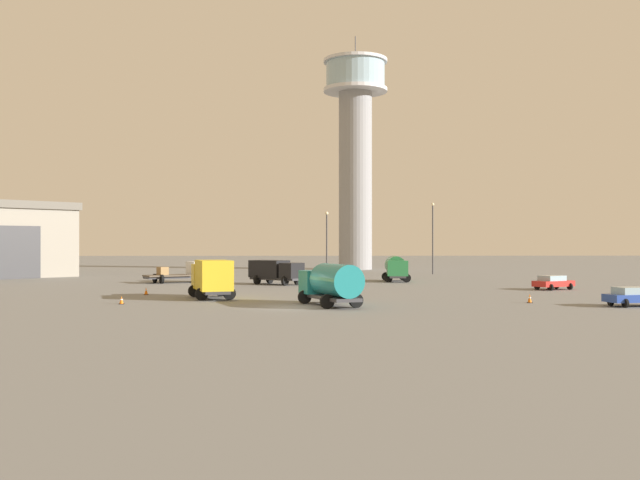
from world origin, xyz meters
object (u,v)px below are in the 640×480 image
at_px(truck_box_black, 275,271).
at_px(car_blue, 634,296).
at_px(light_post_east, 433,232).
at_px(traffic_cone_mid_apron, 121,300).
at_px(control_tower, 355,142).
at_px(truck_box_yellow, 212,277).
at_px(car_red, 553,282).
at_px(truck_fuel_tanker_green, 396,267).
at_px(traffic_cone_near_left, 146,291).
at_px(truck_fuel_tanker_teal, 331,283).
at_px(light_post_west, 327,238).
at_px(truck_flatbed_white, 186,272).
at_px(traffic_cone_near_right, 530,298).

xyz_separation_m(truck_box_black, car_blue, (26.29, -27.50, -0.76)).
relative_size(light_post_east, traffic_cone_mid_apron, 17.35).
relative_size(car_blue, light_post_east, 0.43).
xyz_separation_m(control_tower, light_post_east, (9.63, -19.15, -15.71)).
xyz_separation_m(truck_box_yellow, car_red, (31.36, 10.15, -1.00)).
relative_size(truck_fuel_tanker_green, traffic_cone_mid_apron, 9.97).
relative_size(car_blue, traffic_cone_near_left, 6.59).
distance_m(truck_box_yellow, car_red, 32.98).
distance_m(truck_fuel_tanker_teal, light_post_west, 43.39).
bearing_deg(truck_fuel_tanker_teal, car_red, -72.14).
bearing_deg(truck_box_yellow, control_tower, -31.19).
distance_m(car_red, light_post_west, 33.59).
relative_size(truck_fuel_tanker_teal, light_post_west, 0.83).
bearing_deg(light_post_west, truck_fuel_tanker_green, -54.72).
height_order(truck_fuel_tanker_green, car_blue, truck_fuel_tanker_green).
bearing_deg(truck_flatbed_white, car_red, -50.64).
height_order(truck_fuel_tanker_teal, traffic_cone_mid_apron, truck_fuel_tanker_teal).
distance_m(control_tower, truck_fuel_tanker_teal, 73.50).
distance_m(truck_fuel_tanker_green, car_red, 20.10).
xyz_separation_m(truck_flatbed_white, truck_fuel_tanker_green, (24.16, 1.20, 0.46)).
relative_size(truck_flatbed_white, truck_fuel_tanker_green, 1.27).
bearing_deg(truck_box_yellow, truck_box_black, -29.30).
bearing_deg(light_post_east, car_blue, -84.93).
bearing_deg(traffic_cone_near_left, control_tower, 68.90).
xyz_separation_m(truck_flatbed_white, traffic_cone_mid_apron, (-0.10, -29.12, -0.88)).
relative_size(truck_box_black, traffic_cone_near_left, 9.31).
height_order(truck_fuel_tanker_green, traffic_cone_near_left, truck_fuel_tanker_green).
distance_m(car_red, light_post_east, 34.82).
xyz_separation_m(control_tower, light_post_west, (-5.87, -27.13, -16.56)).
height_order(light_post_east, traffic_cone_near_left, light_post_east).
xyz_separation_m(truck_box_black, light_post_east, (21.67, 24.52, 4.49)).
relative_size(truck_fuel_tanker_green, light_post_east, 0.57).
bearing_deg(traffic_cone_near_left, truck_fuel_tanker_green, 40.45).
distance_m(truck_box_yellow, truck_flatbed_white, 24.88).
xyz_separation_m(control_tower, car_blue, (14.25, -71.17, -20.96)).
bearing_deg(truck_flatbed_white, truck_box_yellow, -106.30).
bearing_deg(car_red, truck_box_black, 131.92).
bearing_deg(car_blue, truck_box_yellow, 154.60).
relative_size(light_post_east, traffic_cone_near_right, 15.06).
bearing_deg(traffic_cone_near_right, light_post_west, 108.47).
relative_size(control_tower, traffic_cone_near_left, 59.85).
distance_m(truck_box_black, light_post_west, 18.03).
height_order(truck_box_black, traffic_cone_near_right, truck_box_black).
height_order(truck_box_yellow, car_blue, truck_box_yellow).
xyz_separation_m(control_tower, truck_flatbed_white, (-22.37, -39.15, -20.53)).
height_order(truck_box_black, traffic_cone_mid_apron, truck_box_black).
xyz_separation_m(truck_box_black, truck_flatbed_white, (-10.33, 4.52, -0.33)).
bearing_deg(control_tower, truck_flatbed_white, -119.74).
xyz_separation_m(light_post_west, traffic_cone_near_right, (13.68, -40.96, -4.80)).
height_order(traffic_cone_near_left, traffic_cone_mid_apron, traffic_cone_near_left).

